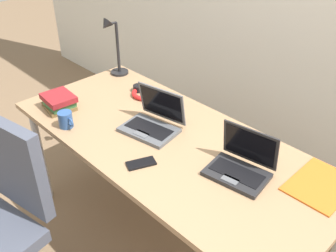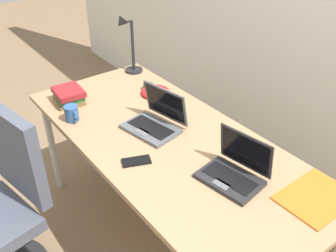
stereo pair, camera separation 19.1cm
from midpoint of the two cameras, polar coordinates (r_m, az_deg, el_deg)
ground_plane at (r=2.45m, az=-2.32°, el=-16.34°), size 12.00×12.00×0.00m
desk at (r=1.99m, az=-2.75°, el=-3.40°), size 1.80×0.80×0.74m
desk_lamp at (r=2.58m, az=-10.33°, el=11.49°), size 0.12×0.18×0.40m
laptop_far_corner at (r=1.73m, az=7.76°, el=-5.96°), size 0.30×0.25×0.20m
laptop_front_right at (r=2.02m, az=-4.99°, el=0.56°), size 0.32×0.29×0.21m
computer_mouse at (r=1.91m, az=9.30°, el=-2.84°), size 0.09×0.11×0.03m
cell_phone at (r=1.80m, az=-7.11°, el=-5.69°), size 0.11×0.15×0.01m
headphones at (r=2.36m, az=-5.65°, el=4.91°), size 0.21×0.18×0.04m
book_stack at (r=2.31m, az=-18.33°, el=3.40°), size 0.20×0.18×0.09m
paper_folder_back_right at (r=1.77m, az=19.06°, el=-8.44°), size 0.23×0.31×0.01m
coffee_mug at (r=2.12m, az=-17.60°, el=0.84°), size 0.11×0.08×0.09m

